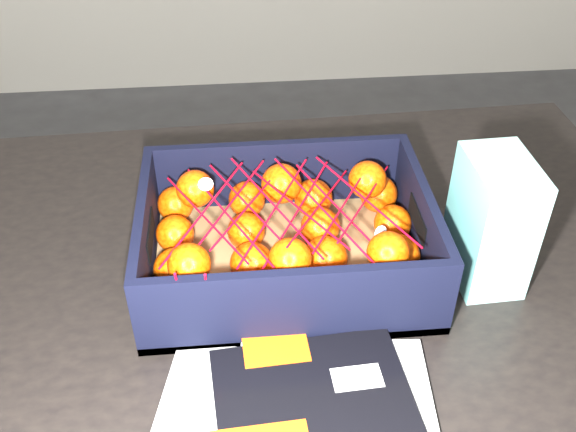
{
  "coord_description": "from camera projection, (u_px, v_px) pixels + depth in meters",
  "views": [
    {
      "loc": [
        -0.16,
        -0.93,
        1.36
      ],
      "look_at": [
        -0.1,
        -0.3,
        0.86
      ],
      "focal_mm": 41.52,
      "sensor_mm": 36.0,
      "label": 1
    }
  ],
  "objects": [
    {
      "name": "retail_carton",
      "position": [
        492.0,
        221.0,
        0.83
      ],
      "size": [
        0.08,
        0.12,
        0.17
      ],
      "primitive_type": "cube",
      "rotation": [
        0.0,
        0.0,
        0.04
      ],
      "color": "white",
      "rests_on": "table"
    },
    {
      "name": "mesh_net",
      "position": [
        280.0,
        213.0,
        0.83
      ],
      "size": [
        0.31,
        0.25,
        0.09
      ],
      "color": "red",
      "rests_on": "clementine_heap"
    },
    {
      "name": "ground",
      "position": [
        318.0,
        420.0,
        1.58
      ],
      "size": [
        3.5,
        3.5,
        0.0
      ],
      "primitive_type": "plane",
      "color": "#38383A",
      "rests_on": "ground"
    },
    {
      "name": "clementine_heap",
      "position": [
        289.0,
        239.0,
        0.86
      ],
      "size": [
        0.35,
        0.26,
        0.1
      ],
      "color": "#EA4504",
      "rests_on": "produce_crate"
    },
    {
      "name": "table",
      "position": [
        258.0,
        326.0,
        0.94
      ],
      "size": [
        1.23,
        0.84,
        0.75
      ],
      "color": "black",
      "rests_on": "ground"
    },
    {
      "name": "produce_crate",
      "position": [
        286.0,
        246.0,
        0.87
      ],
      "size": [
        0.37,
        0.28,
        0.11
      ],
      "color": "olive",
      "rests_on": "table"
    }
  ]
}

